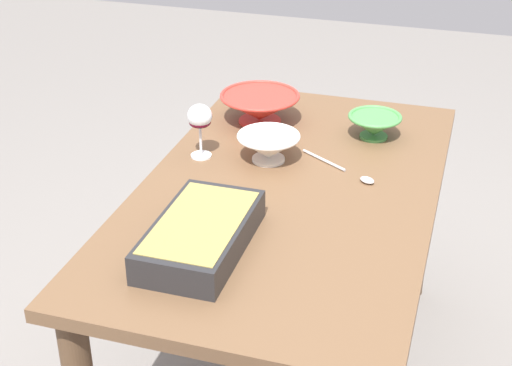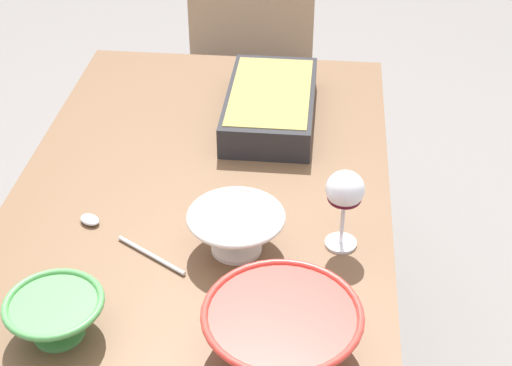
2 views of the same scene
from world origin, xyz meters
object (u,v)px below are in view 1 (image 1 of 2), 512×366
Objects in this scene: casserole_dish at (201,233)px; mixing_bowl at (269,146)px; serving_spoon at (351,172)px; small_bowl at (374,125)px; serving_bowl at (260,107)px; dining_table at (288,222)px; wine_glass at (200,119)px.

mixing_bowl reaches higher than casserole_dish.
serving_spoon is (-0.02, -0.25, -0.04)m from mixing_bowl.
serving_bowl is (0.01, 0.37, 0.01)m from small_bowl.
dining_table is 5.35× the size of serving_bowl.
small_bowl is 0.68× the size of serving_spoon.
wine_glass reaches higher than casserole_dish.
mixing_bowl is (0.03, -0.20, -0.07)m from wine_glass.
serving_bowl is at bearing 27.21° from dining_table.
serving_bowl is at bearing 51.96° from serving_spoon.
wine_glass reaches higher than serving_spoon.
mixing_bowl is at bearing -80.22° from wine_glass.
serving_spoon is at bearing 175.40° from small_bowl.
mixing_bowl is 0.25m from serving_spoon.
small_bowl reaches higher than dining_table.
wine_glass is (0.10, 0.29, 0.23)m from dining_table.
mixing_bowl is (0.49, -0.02, 0.00)m from casserole_dish.
wine_glass reaches higher than small_bowl.
small_bowl is at bearing -21.41° from casserole_dish.
small_bowl is 0.37m from serving_bowl.
wine_glass is 0.44× the size of casserole_dish.
casserole_dish is 0.75m from serving_bowl.
casserole_dish is 2.29× the size of small_bowl.
serving_spoon is at bearing -87.89° from wine_glass.
serving_bowl is at bearing 22.06° from mixing_bowl.
serving_spoon is (0.02, -0.44, -0.11)m from wine_glass.
serving_spoon is at bearing -128.04° from serving_bowl.
serving_bowl reaches higher than mixing_bowl.
small_bowl is (0.28, -0.46, -0.08)m from wine_glass.
serving_spoon is (-0.26, 0.02, -0.04)m from small_bowl.
dining_table is 3.62× the size of casserole_dish.
casserole_dish is (-0.35, 0.12, 0.15)m from dining_table.
casserole_dish is 1.48× the size of serving_bowl.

